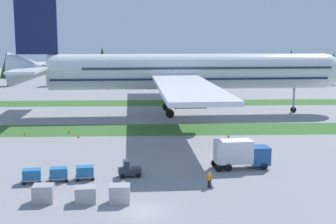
% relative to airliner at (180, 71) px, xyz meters
% --- Properties ---
extents(ground_plane, '(400.00, 400.00, 0.00)m').
position_rel_airliner_xyz_m(ground_plane, '(-6.86, -54.50, -8.92)').
color(ground_plane, gray).
extents(grass_strip_near, '(320.00, 10.39, 0.01)m').
position_rel_airliner_xyz_m(grass_strip_near, '(-6.86, -16.30, -8.92)').
color(grass_strip_near, '#336028').
rests_on(grass_strip_near, ground).
extents(grass_strip_far, '(320.00, 10.39, 0.01)m').
position_rel_airliner_xyz_m(grass_strip_far, '(-6.86, 16.49, -8.92)').
color(grass_strip_far, '#336028').
rests_on(grass_strip_far, ground).
extents(airliner, '(68.77, 84.61, 24.88)m').
position_rel_airliner_xyz_m(airliner, '(0.00, 0.00, 0.00)').
color(airliner, white).
rests_on(airliner, ground).
extents(baggage_tug, '(2.78, 1.71, 1.97)m').
position_rel_airliner_xyz_m(baggage_tug, '(-8.65, -43.65, -8.11)').
color(baggage_tug, '#2D333D').
rests_on(baggage_tug, ground).
extents(cargo_dolly_lead, '(2.42, 1.85, 1.55)m').
position_rel_airliner_xyz_m(cargo_dolly_lead, '(-13.61, -44.48, -8.00)').
color(cargo_dolly_lead, '#A3A3A8').
rests_on(cargo_dolly_lead, ground).
extents(cargo_dolly_second, '(2.42, 1.85, 1.55)m').
position_rel_airliner_xyz_m(cargo_dolly_second, '(-16.47, -44.97, -8.00)').
color(cargo_dolly_second, '#A3A3A8').
rests_on(cargo_dolly_second, ground).
extents(cargo_dolly_third, '(2.42, 1.85, 1.55)m').
position_rel_airliner_xyz_m(cargo_dolly_third, '(-19.33, -45.45, -8.00)').
color(cargo_dolly_third, '#A3A3A8').
rests_on(cargo_dolly_third, ground).
extents(catering_truck, '(7.15, 2.98, 3.58)m').
position_rel_airliner_xyz_m(catering_truck, '(4.87, -40.71, -6.97)').
color(catering_truck, '#1E4C8E').
rests_on(catering_truck, ground).
extents(ground_crew_marshaller, '(0.47, 0.37, 1.74)m').
position_rel_airliner_xyz_m(ground_crew_marshaller, '(2.98, -39.40, -7.98)').
color(ground_crew_marshaller, black).
rests_on(ground_crew_marshaller, ground).
extents(ground_crew_loader, '(0.48, 0.36, 1.74)m').
position_rel_airliner_xyz_m(ground_crew_loader, '(0.15, -47.89, -7.98)').
color(ground_crew_loader, black).
rests_on(ground_crew_loader, ground).
extents(uld_container_0, '(2.05, 1.67, 1.75)m').
position_rel_airliner_xyz_m(uld_container_0, '(-16.66, -51.59, -8.05)').
color(uld_container_0, '#A3A3A8').
rests_on(uld_container_0, ground).
extents(uld_container_1, '(2.02, 1.63, 1.80)m').
position_rel_airliner_xyz_m(uld_container_1, '(-9.18, -52.11, -8.02)').
color(uld_container_1, '#A3A3A8').
rests_on(uld_container_1, ground).
extents(uld_container_2, '(2.16, 1.80, 1.59)m').
position_rel_airliner_xyz_m(uld_container_2, '(-12.53, -51.87, -8.13)').
color(uld_container_2, '#A3A3A8').
rests_on(uld_container_2, ground).
extents(taxiway_marker_0, '(0.44, 0.44, 0.56)m').
position_rel_airliner_xyz_m(taxiway_marker_0, '(-26.85, -19.82, -8.65)').
color(taxiway_marker_0, orange).
rests_on(taxiway_marker_0, ground).
extents(taxiway_marker_1, '(0.44, 0.44, 0.55)m').
position_rel_airliner_xyz_m(taxiway_marker_1, '(-17.70, -22.40, -8.65)').
color(taxiway_marker_1, orange).
rests_on(taxiway_marker_1, ground).
extents(taxiway_marker_2, '(0.44, 0.44, 0.56)m').
position_rel_airliner_xyz_m(taxiway_marker_2, '(-19.81, -18.65, -8.64)').
color(taxiway_marker_2, orange).
rests_on(taxiway_marker_2, ground).
extents(taxiway_marker_3, '(0.44, 0.44, 0.63)m').
position_rel_airliner_xyz_m(taxiway_marker_3, '(6.39, -23.20, -8.61)').
color(taxiway_marker_3, orange).
rests_on(taxiway_marker_3, ground).
extents(distant_tree_line, '(163.73, 8.89, 12.58)m').
position_rel_airliner_xyz_m(distant_tree_line, '(-9.31, 57.85, -2.19)').
color(distant_tree_line, '#4C3823').
rests_on(distant_tree_line, ground).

